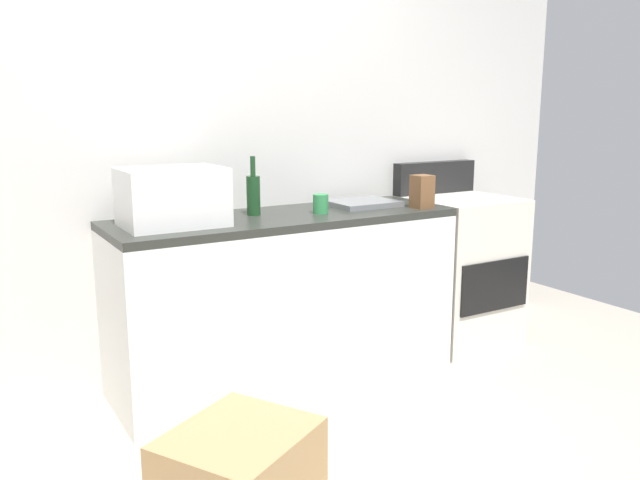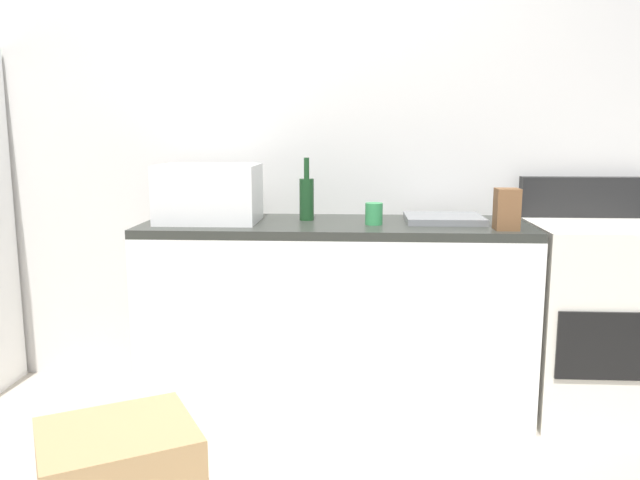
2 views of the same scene
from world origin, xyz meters
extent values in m
cube|color=silver|center=(0.00, 1.55, 1.30)|extent=(5.00, 0.10, 2.60)
cube|color=white|center=(0.30, 1.20, 0.43)|extent=(1.80, 0.60, 0.86)
cube|color=#2D302B|center=(0.30, 1.20, 0.88)|extent=(1.80, 0.60, 0.04)
cube|color=silver|center=(1.52, 1.20, 0.45)|extent=(0.60, 0.60, 0.90)
cube|color=black|center=(1.52, 0.90, 0.42)|extent=(0.52, 0.02, 0.30)
cube|color=black|center=(1.52, 1.46, 1.00)|extent=(0.60, 0.08, 0.20)
cube|color=white|center=(-0.29, 1.18, 1.04)|extent=(0.46, 0.34, 0.27)
cube|color=slate|center=(0.81, 1.25, 0.92)|extent=(0.36, 0.32, 0.03)
cylinder|color=#193F1E|center=(0.16, 1.27, 1.00)|extent=(0.07, 0.07, 0.20)
cylinder|color=#193F1E|center=(0.16, 1.27, 1.15)|extent=(0.03, 0.03, 0.10)
cylinder|color=#338C4C|center=(0.48, 1.14, 0.95)|extent=(0.08, 0.08, 0.10)
cube|color=brown|center=(1.05, 1.01, 0.99)|extent=(0.10, 0.10, 0.18)
cube|color=tan|center=(-0.41, 0.21, 0.16)|extent=(0.66, 0.63, 0.33)
camera|label=1|loc=(-1.24, -1.75, 1.45)|focal=36.81mm
camera|label=2|loc=(0.40, -1.75, 1.32)|focal=35.51mm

